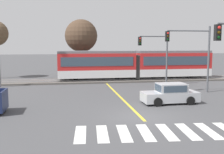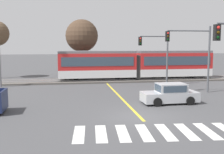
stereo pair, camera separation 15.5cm
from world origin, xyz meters
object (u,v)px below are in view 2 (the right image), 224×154
(light_rail_tram, at_px, (136,64))
(traffic_light_far_right, at_px, (158,51))
(traffic_light_mid_right, at_px, (194,49))
(street_lamp_west, at_px, (0,33))
(sedan_crossing, at_px, (170,94))
(bare_tree_west, at_px, (82,36))

(light_rail_tram, bearing_deg, traffic_light_far_right, -73.95)
(traffic_light_mid_right, relative_size, street_lamp_west, 0.61)
(light_rail_tram, xyz_separation_m, traffic_light_far_right, (1.24, -4.31, 1.69))
(sedan_crossing, distance_m, street_lamp_west, 18.16)
(sedan_crossing, bearing_deg, light_rail_tram, 87.32)
(light_rail_tram, bearing_deg, street_lamp_west, -168.94)
(traffic_light_mid_right, bearing_deg, street_lamp_west, 161.19)
(light_rail_tram, relative_size, bare_tree_west, 2.44)
(street_lamp_west, bearing_deg, sedan_crossing, -35.51)
(traffic_light_far_right, distance_m, bare_tree_west, 11.37)
(light_rail_tram, height_order, traffic_light_mid_right, traffic_light_mid_right)
(traffic_light_mid_right, relative_size, bare_tree_west, 0.80)
(sedan_crossing, xyz_separation_m, street_lamp_west, (-14.25, 10.17, 4.84))
(sedan_crossing, bearing_deg, traffic_light_far_right, 78.06)
(light_rail_tram, xyz_separation_m, traffic_light_mid_right, (3.13, -9.03, 1.98))
(traffic_light_mid_right, distance_m, bare_tree_west, 16.17)
(sedan_crossing, height_order, bare_tree_west, bare_tree_west)
(bare_tree_west, bearing_deg, street_lamp_west, -141.03)
(light_rail_tram, relative_size, street_lamp_west, 1.86)
(sedan_crossing, xyz_separation_m, bare_tree_west, (-5.67, 17.11, 4.75))
(light_rail_tram, bearing_deg, bare_tree_west, 147.24)
(traffic_light_mid_right, xyz_separation_m, traffic_light_far_right, (-1.89, 4.72, -0.29))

